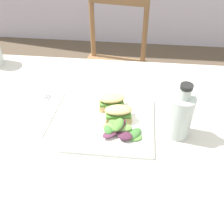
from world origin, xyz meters
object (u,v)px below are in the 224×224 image
(chair_wooden_far, at_px, (113,69))
(plate_lunch, at_px, (111,123))
(dining_table, at_px, (125,148))
(fork_on_napkin, at_px, (42,108))
(sandwich_half_back, at_px, (111,102))
(bottle_cold_brew, at_px, (180,118))
(sandwich_half_front, at_px, (118,113))

(chair_wooden_far, relative_size, plate_lunch, 2.96)
(dining_table, height_order, chair_wooden_far, chair_wooden_far)
(plate_lunch, relative_size, fork_on_napkin, 1.58)
(sandwich_half_back, bearing_deg, fork_on_napkin, -175.37)
(chair_wooden_far, bearing_deg, sandwich_half_back, -84.82)
(sandwich_half_back, bearing_deg, bottle_cold_brew, -23.55)
(chair_wooden_far, xyz_separation_m, sandwich_half_front, (0.10, -0.81, 0.33))
(chair_wooden_far, bearing_deg, dining_table, -81.16)
(bottle_cold_brew, bearing_deg, dining_table, 171.99)
(chair_wooden_far, xyz_separation_m, sandwich_half_back, (0.07, -0.75, 0.33))
(dining_table, distance_m, bottle_cold_brew, 0.25)
(dining_table, bearing_deg, plate_lunch, 179.46)
(fork_on_napkin, bearing_deg, bottle_cold_brew, -9.33)
(fork_on_napkin, xyz_separation_m, bottle_cold_brew, (0.48, -0.08, 0.07))
(plate_lunch, relative_size, sandwich_half_back, 3.00)
(sandwich_half_front, bearing_deg, fork_on_napkin, 171.92)
(chair_wooden_far, xyz_separation_m, fork_on_napkin, (-0.19, -0.77, 0.30))
(sandwich_half_front, bearing_deg, plate_lunch, -148.50)
(fork_on_napkin, bearing_deg, chair_wooden_far, 76.36)
(sandwich_half_front, distance_m, sandwich_half_back, 0.07)
(plate_lunch, bearing_deg, bottle_cold_brew, -6.20)
(sandwich_half_front, distance_m, bottle_cold_brew, 0.21)
(dining_table, bearing_deg, fork_on_napkin, 169.96)
(chair_wooden_far, height_order, bottle_cold_brew, bottle_cold_brew)
(sandwich_half_back, bearing_deg, dining_table, -51.65)
(dining_table, xyz_separation_m, fork_on_napkin, (-0.31, 0.06, 0.12))
(chair_wooden_far, bearing_deg, bottle_cold_brew, -70.67)
(dining_table, height_order, sandwich_half_front, sandwich_half_front)
(chair_wooden_far, relative_size, bottle_cold_brew, 4.40)
(chair_wooden_far, height_order, sandwich_half_back, chair_wooden_far)
(sandwich_half_front, height_order, bottle_cold_brew, bottle_cold_brew)
(chair_wooden_far, distance_m, fork_on_napkin, 0.84)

